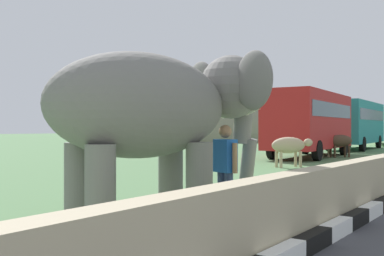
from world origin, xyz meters
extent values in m
cube|color=black|center=(3.70, 3.74, 0.12)|extent=(0.90, 0.20, 0.24)
cube|color=white|center=(4.60, 3.74, 0.12)|extent=(0.90, 0.20, 0.24)
cube|color=black|center=(5.50, 3.74, 0.12)|extent=(0.90, 0.20, 0.24)
cube|color=white|center=(6.40, 3.74, 0.12)|extent=(0.90, 0.20, 0.24)
cube|color=black|center=(7.30, 3.74, 0.12)|extent=(0.90, 0.20, 0.24)
cube|color=tan|center=(2.00, 4.04, 0.50)|extent=(28.00, 0.36, 1.00)
cylinder|color=slate|center=(4.31, 6.62, 0.69)|extent=(0.44, 0.44, 1.37)
cylinder|color=slate|center=(4.01, 5.78, 0.69)|extent=(0.44, 0.44, 1.37)
cylinder|color=slate|center=(2.71, 7.20, 0.69)|extent=(0.44, 0.44, 1.37)
cylinder|color=slate|center=(2.41, 6.35, 0.69)|extent=(0.44, 0.44, 1.37)
ellipsoid|color=slate|center=(3.36, 6.49, 1.97)|extent=(3.46, 2.56, 1.70)
sphere|color=slate|center=(5.12, 5.86, 2.35)|extent=(1.16, 1.16, 1.16)
ellipsoid|color=#D84C8C|center=(5.39, 5.76, 2.50)|extent=(0.56, 0.72, 0.44)
ellipsoid|color=slate|center=(5.25, 6.64, 2.40)|extent=(0.53, 0.93, 1.00)
ellipsoid|color=slate|center=(4.72, 5.17, 2.40)|extent=(0.53, 0.93, 1.00)
cylinder|color=slate|center=(5.39, 5.76, 1.80)|extent=(0.47, 0.53, 0.98)
cylinder|color=slate|center=(5.50, 5.72, 1.00)|extent=(0.38, 0.45, 0.83)
cone|color=beige|center=(5.43, 6.04, 1.90)|extent=(0.32, 0.58, 0.22)
cone|color=beige|center=(5.24, 5.51, 1.90)|extent=(0.32, 0.58, 0.22)
cylinder|color=navy|center=(4.85, 5.89, 0.41)|extent=(0.15, 0.15, 0.82)
cylinder|color=navy|center=(4.79, 5.70, 0.41)|extent=(0.15, 0.15, 0.82)
cube|color=#1E59B2|center=(4.82, 5.80, 1.11)|extent=(0.35, 0.45, 0.58)
cylinder|color=#9E7251|center=(4.90, 6.04, 1.08)|extent=(0.13, 0.16, 0.53)
cylinder|color=#9E7251|center=(4.74, 5.55, 1.08)|extent=(0.11, 0.12, 0.52)
sphere|color=#9E7251|center=(4.82, 5.80, 1.54)|extent=(0.23, 0.23, 0.23)
cube|color=#B21E1E|center=(22.00, 11.14, 2.00)|extent=(8.94, 3.34, 3.00)
cube|color=#3F5160|center=(22.00, 11.14, 2.54)|extent=(8.25, 3.31, 0.76)
cylinder|color=black|center=(24.67, 12.56, 0.50)|extent=(1.02, 0.40, 1.00)
cylinder|color=black|center=(24.90, 10.27, 0.50)|extent=(1.02, 0.40, 1.00)
cylinder|color=black|center=(19.11, 12.02, 0.50)|extent=(1.02, 0.40, 1.00)
cylinder|color=black|center=(19.33, 9.73, 0.50)|extent=(1.02, 0.40, 1.00)
cube|color=teal|center=(32.55, 11.95, 2.00)|extent=(9.57, 3.26, 3.00)
cube|color=#3F5160|center=(32.55, 11.95, 2.54)|extent=(8.82, 3.24, 0.76)
cylinder|color=black|center=(35.46, 13.34, 0.50)|extent=(1.02, 0.38, 1.00)
cylinder|color=black|center=(35.64, 11.05, 0.50)|extent=(1.02, 0.38, 1.00)
cylinder|color=black|center=(29.46, 12.85, 0.50)|extent=(1.02, 0.38, 1.00)
cylinder|color=black|center=(29.65, 10.55, 0.50)|extent=(1.02, 0.38, 1.00)
cylinder|color=black|center=(46.68, 13.90, 0.50)|extent=(1.04, 0.54, 1.00)
cylinder|color=black|center=(40.47, 12.29, 0.50)|extent=(1.04, 0.54, 1.00)
cylinder|color=tan|center=(15.65, 9.23, 0.33)|extent=(0.12, 0.12, 0.65)
cylinder|color=tan|center=(15.45, 8.93, 0.33)|extent=(0.12, 0.12, 0.65)
cylinder|color=tan|center=(14.91, 9.73, 0.33)|extent=(0.12, 0.12, 0.65)
cylinder|color=tan|center=(14.71, 9.43, 0.33)|extent=(0.12, 0.12, 0.65)
ellipsoid|color=tan|center=(15.18, 9.33, 0.90)|extent=(1.58, 1.34, 0.66)
ellipsoid|color=tan|center=(15.95, 8.81, 1.00)|extent=(0.48, 0.44, 0.32)
cylinder|color=#473323|center=(22.12, 9.84, 0.33)|extent=(0.12, 0.12, 0.65)
cylinder|color=#473323|center=(22.33, 10.13, 0.33)|extent=(0.12, 0.12, 0.65)
cylinder|color=#473323|center=(22.84, 9.31, 0.33)|extent=(0.12, 0.12, 0.65)
cylinder|color=#473323|center=(23.05, 9.60, 0.33)|extent=(0.12, 0.12, 0.65)
ellipsoid|color=#473323|center=(22.58, 9.72, 0.90)|extent=(1.57, 1.37, 0.66)
ellipsoid|color=#473323|center=(21.83, 10.27, 1.00)|extent=(0.48, 0.45, 0.32)
cylinder|color=tan|center=(22.30, 10.24, 0.33)|extent=(0.12, 0.12, 0.65)
cylinder|color=tan|center=(22.05, 10.50, 0.33)|extent=(0.12, 0.12, 0.65)
cylinder|color=tan|center=(22.95, 10.87, 0.33)|extent=(0.12, 0.12, 0.65)
cylinder|color=tan|center=(22.70, 11.13, 0.33)|extent=(0.12, 0.12, 0.65)
ellipsoid|color=tan|center=(22.50, 10.68, 0.90)|extent=(1.50, 1.47, 0.66)
ellipsoid|color=tan|center=(21.83, 10.04, 1.00)|extent=(0.47, 0.46, 0.32)
ellipsoid|color=#74715A|center=(55.00, 35.34, 0.00)|extent=(40.52, 32.41, 14.99)
camera|label=1|loc=(-2.01, 1.47, 1.60)|focal=42.77mm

